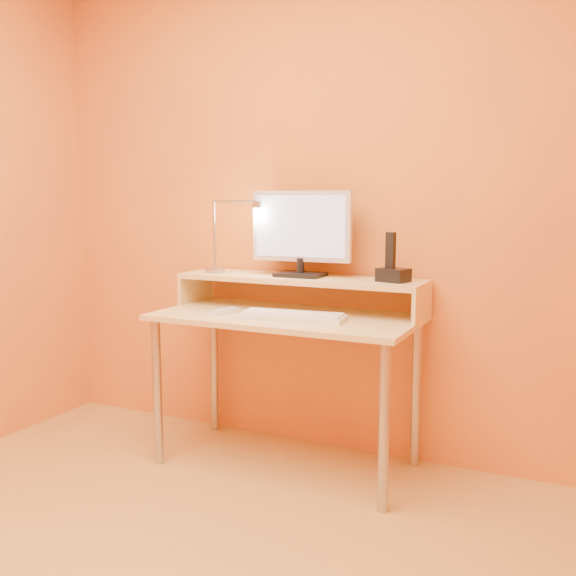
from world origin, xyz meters
The scene contains 25 objects.
wall_back centered at (0.00, 1.50, 1.25)m, with size 3.00×0.04×2.50m, color orange.
desk_leg_fl centered at (-0.55, 0.93, 0.35)m, with size 0.04×0.04×0.69m, color #A7A7AF.
desk_leg_fr centered at (0.55, 0.93, 0.35)m, with size 0.04×0.04×0.69m, color #A7A7AF.
desk_leg_bl centered at (-0.55, 1.43, 0.35)m, with size 0.04×0.04×0.69m, color #A7A7AF.
desk_leg_br centered at (0.55, 1.43, 0.35)m, with size 0.04×0.04×0.69m, color #A7A7AF.
desk_lower centered at (0.00, 1.18, 0.71)m, with size 1.20×0.60×0.03m, color #EAC47F.
shelf_riser_left centered at (-0.59, 1.33, 0.79)m, with size 0.02×0.30×0.14m, color #EAC47F.
shelf_riser_right centered at (0.59, 1.33, 0.79)m, with size 0.02×0.30×0.14m, color #EAC47F.
desk_shelf centered at (0.00, 1.33, 0.87)m, with size 1.20×0.30×0.03m, color #EAC47F.
monitor_foot centered at (0.00, 1.33, 0.89)m, with size 0.22×0.16×0.02m, color black.
monitor_neck centered at (0.00, 1.33, 0.93)m, with size 0.04×0.04×0.07m, color black.
monitor_panel centered at (0.00, 1.34, 1.12)m, with size 0.49×0.04×0.33m, color silver.
monitor_back centered at (0.00, 1.36, 1.12)m, with size 0.44×0.01×0.28m, color black.
monitor_screen centered at (0.00, 1.32, 1.12)m, with size 0.44×0.00×0.29m, color #ABB6ED.
lamp_base centered at (-0.45, 1.30, 0.89)m, with size 0.10×0.10×0.03m, color #A7A7AF.
lamp_post centered at (-0.45, 1.30, 1.07)m, with size 0.01×0.01×0.33m, color #A7A7AF.
lamp_arm centered at (-0.33, 1.30, 1.24)m, with size 0.01×0.01×0.24m, color #A7A7AF.
lamp_head centered at (-0.21, 1.30, 1.22)m, with size 0.04×0.04×0.03m, color #A7A7AF.
lamp_bulb centered at (-0.21, 1.30, 1.20)m, with size 0.03×0.03×0.00m, color #FFEAC6.
phone_dock centered at (0.46, 1.33, 0.91)m, with size 0.13×0.10×0.06m, color black.
phone_handset centered at (0.44, 1.33, 1.02)m, with size 0.04×0.03×0.16m, color black.
phone_led centered at (0.50, 1.28, 0.91)m, with size 0.01×0.00×0.04m, color #2B82FF.
keyboard centered at (0.08, 1.09, 0.73)m, with size 0.46×0.15×0.02m, color white.
mouse centered at (0.27, 1.10, 0.74)m, with size 0.06×0.10×0.03m, color white.
remote_control centered at (-0.26, 1.07, 0.73)m, with size 0.05×0.18×0.02m, color white.
Camera 1 is at (1.26, -1.42, 1.24)m, focal length 39.90 mm.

